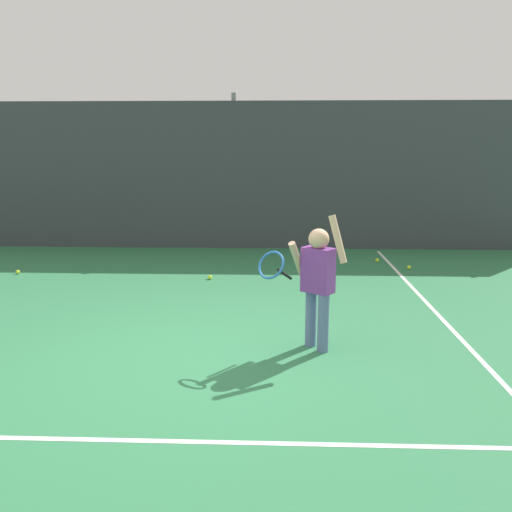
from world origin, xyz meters
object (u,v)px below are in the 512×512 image
object	(u,v)px
tennis_player	(316,278)
tennis_ball_0	(409,267)
tennis_ball_2	(18,272)
tennis_ball_3	(210,277)
tennis_ball_4	(377,260)

from	to	relation	value
tennis_player	tennis_ball_0	world-z (taller)	tennis_player
tennis_ball_2	tennis_player	bearing A→B (deg)	-34.33
tennis_player	tennis_ball_3	bearing A→B (deg)	152.03
tennis_ball_0	tennis_ball_3	xyz separation A→B (m)	(-3.16, -0.80, 0.00)
tennis_player	tennis_ball_2	bearing A→B (deg)	-178.56
tennis_ball_4	tennis_ball_3	bearing A→B (deg)	-153.78
tennis_player	tennis_ball_3	xyz separation A→B (m)	(-1.39, 2.81, -0.69)
tennis_ball_0	tennis_ball_4	bearing A→B (deg)	127.36
tennis_ball_0	tennis_ball_2	bearing A→B (deg)	-174.68
tennis_ball_0	tennis_ball_4	xyz separation A→B (m)	(-0.42, 0.55, 0.00)
tennis_ball_0	tennis_ball_4	distance (m)	0.69
tennis_player	tennis_ball_2	world-z (taller)	tennis_player
tennis_player	tennis_ball_0	size ratio (longest dim) A/B	20.46
tennis_ball_3	tennis_ball_4	bearing A→B (deg)	26.22
tennis_ball_2	tennis_ball_4	size ratio (longest dim) A/B	1.00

